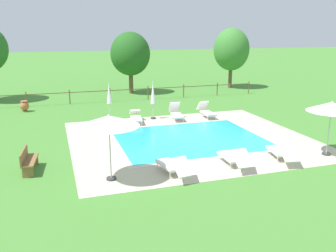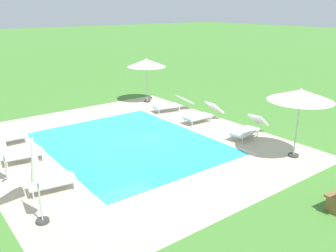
{
  "view_description": "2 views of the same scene",
  "coord_description": "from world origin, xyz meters",
  "px_view_note": "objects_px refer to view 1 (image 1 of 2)",
  "views": [
    {
      "loc": [
        -6.32,
        -16.04,
        5.23
      ],
      "look_at": [
        -0.97,
        0.5,
        0.6
      ],
      "focal_mm": 38.67,
      "sensor_mm": 36.0,
      "label": 1
    },
    {
      "loc": [
        -11.01,
        6.55,
        4.96
      ],
      "look_at": [
        -1.87,
        -0.43,
        1.11
      ],
      "focal_mm": 38.32,
      "sensor_mm": 36.0,
      "label": 2
    }
  ],
  "objects_px": {
    "sun_lounger_north_mid": "(173,166)",
    "tree_west_mid": "(130,54)",
    "patio_umbrella_closed_row_west": "(109,96)",
    "patio_umbrella_open_by_bench": "(109,121)",
    "sun_lounger_north_end": "(281,152)",
    "sun_lounger_south_mid": "(233,157)",
    "patio_umbrella_closed_row_centre": "(153,95)",
    "sun_lounger_north_near_steps": "(136,117)",
    "tree_far_west": "(231,50)",
    "sun_lounger_south_near_corner": "(206,111)",
    "sun_lounger_north_far": "(176,113)",
    "patio_umbrella_open_foreground": "(332,107)",
    "wooden_bench_lawn_side": "(28,160)",
    "terracotta_urn_near_fence": "(24,106)"
  },
  "relations": [
    {
      "from": "sun_lounger_north_mid",
      "to": "tree_far_west",
      "type": "relative_size",
      "value": 0.38
    },
    {
      "from": "sun_lounger_south_mid",
      "to": "patio_umbrella_closed_row_centre",
      "type": "distance_m",
      "value": 8.71
    },
    {
      "from": "patio_umbrella_closed_row_west",
      "to": "patio_umbrella_open_by_bench",
      "type": "bearing_deg",
      "value": -98.86
    },
    {
      "from": "sun_lounger_north_near_steps",
      "to": "sun_lounger_south_mid",
      "type": "relative_size",
      "value": 1.07
    },
    {
      "from": "sun_lounger_south_mid",
      "to": "tree_west_mid",
      "type": "distance_m",
      "value": 18.26
    },
    {
      "from": "tree_far_west",
      "to": "tree_west_mid",
      "type": "relative_size",
      "value": 1.06
    },
    {
      "from": "patio_umbrella_closed_row_centre",
      "to": "tree_west_mid",
      "type": "distance_m",
      "value": 9.63
    },
    {
      "from": "patio_umbrella_open_by_bench",
      "to": "wooden_bench_lawn_side",
      "type": "bearing_deg",
      "value": 148.55
    },
    {
      "from": "patio_umbrella_open_foreground",
      "to": "patio_umbrella_open_by_bench",
      "type": "distance_m",
      "value": 9.29
    },
    {
      "from": "sun_lounger_south_mid",
      "to": "patio_umbrella_closed_row_west",
      "type": "distance_m",
      "value": 9.25
    },
    {
      "from": "patio_umbrella_closed_row_centre",
      "to": "tree_far_west",
      "type": "height_order",
      "value": "tree_far_west"
    },
    {
      "from": "sun_lounger_north_end",
      "to": "sun_lounger_south_mid",
      "type": "distance_m",
      "value": 2.21
    },
    {
      "from": "sun_lounger_north_far",
      "to": "sun_lounger_south_mid",
      "type": "height_order",
      "value": "sun_lounger_north_far"
    },
    {
      "from": "patio_umbrella_closed_row_centre",
      "to": "tree_west_mid",
      "type": "height_order",
      "value": "tree_west_mid"
    },
    {
      "from": "patio_umbrella_closed_row_centre",
      "to": "terracotta_urn_near_fence",
      "type": "distance_m",
      "value": 8.85
    },
    {
      "from": "sun_lounger_north_near_steps",
      "to": "tree_west_mid",
      "type": "bearing_deg",
      "value": 79.19
    },
    {
      "from": "sun_lounger_north_far",
      "to": "patio_umbrella_open_foreground",
      "type": "distance_m",
      "value": 9.17
    },
    {
      "from": "sun_lounger_north_end",
      "to": "sun_lounger_south_near_corner",
      "type": "relative_size",
      "value": 1.1
    },
    {
      "from": "patio_umbrella_open_by_bench",
      "to": "tree_west_mid",
      "type": "bearing_deg",
      "value": 75.46
    },
    {
      "from": "patio_umbrella_open_foreground",
      "to": "patio_umbrella_closed_row_west",
      "type": "xyz_separation_m",
      "value": [
        -8.0,
        8.49,
        -0.55
      ]
    },
    {
      "from": "sun_lounger_north_far",
      "to": "patio_umbrella_closed_row_west",
      "type": "xyz_separation_m",
      "value": [
        -3.92,
        0.46,
        1.16
      ]
    },
    {
      "from": "patio_umbrella_open_foreground",
      "to": "patio_umbrella_open_by_bench",
      "type": "height_order",
      "value": "patio_umbrella_open_by_bench"
    },
    {
      "from": "sun_lounger_north_mid",
      "to": "patio_umbrella_closed_row_centre",
      "type": "bearing_deg",
      "value": 79.14
    },
    {
      "from": "sun_lounger_south_near_corner",
      "to": "sun_lounger_north_mid",
      "type": "bearing_deg",
      "value": -121.26
    },
    {
      "from": "sun_lounger_north_mid",
      "to": "sun_lounger_north_end",
      "type": "height_order",
      "value": "sun_lounger_north_mid"
    },
    {
      "from": "sun_lounger_south_near_corner",
      "to": "sun_lounger_north_near_steps",
      "type": "bearing_deg",
      "value": 179.78
    },
    {
      "from": "wooden_bench_lawn_side",
      "to": "terracotta_urn_near_fence",
      "type": "distance_m",
      "value": 11.23
    },
    {
      "from": "tree_west_mid",
      "to": "patio_umbrella_closed_row_centre",
      "type": "bearing_deg",
      "value": -94.28
    },
    {
      "from": "sun_lounger_south_near_corner",
      "to": "sun_lounger_south_mid",
      "type": "height_order",
      "value": "sun_lounger_south_near_corner"
    },
    {
      "from": "sun_lounger_north_near_steps",
      "to": "patio_umbrella_open_foreground",
      "type": "xyz_separation_m",
      "value": [
        6.57,
        -8.03,
        1.76
      ]
    },
    {
      "from": "sun_lounger_north_end",
      "to": "patio_umbrella_open_foreground",
      "type": "height_order",
      "value": "patio_umbrella_open_foreground"
    },
    {
      "from": "sun_lounger_south_near_corner",
      "to": "sun_lounger_north_far",
      "type": "bearing_deg",
      "value": 179.33
    },
    {
      "from": "patio_umbrella_open_foreground",
      "to": "tree_west_mid",
      "type": "relative_size",
      "value": 0.46
    },
    {
      "from": "patio_umbrella_closed_row_centre",
      "to": "terracotta_urn_near_fence",
      "type": "xyz_separation_m",
      "value": [
        -7.53,
        4.52,
        -1.07
      ]
    },
    {
      "from": "sun_lounger_north_near_steps",
      "to": "tree_far_west",
      "type": "xyz_separation_m",
      "value": [
        11.31,
        10.13,
        3.15
      ]
    },
    {
      "from": "sun_lounger_south_mid",
      "to": "tree_far_west",
      "type": "xyz_separation_m",
      "value": [
        9.22,
        18.14,
        3.13
      ]
    },
    {
      "from": "patio_umbrella_open_by_bench",
      "to": "patio_umbrella_closed_row_centre",
      "type": "distance_m",
      "value": 9.33
    },
    {
      "from": "sun_lounger_south_near_corner",
      "to": "patio_umbrella_open_foreground",
      "type": "bearing_deg",
      "value": -75.21
    },
    {
      "from": "sun_lounger_north_end",
      "to": "patio_umbrella_open_by_bench",
      "type": "bearing_deg",
      "value": 178.85
    },
    {
      "from": "sun_lounger_north_end",
      "to": "tree_west_mid",
      "type": "height_order",
      "value": "tree_west_mid"
    },
    {
      "from": "sun_lounger_north_end",
      "to": "patio_umbrella_open_foreground",
      "type": "bearing_deg",
      "value": -0.95
    },
    {
      "from": "sun_lounger_south_mid",
      "to": "patio_umbrella_closed_row_west",
      "type": "xyz_separation_m",
      "value": [
        -3.52,
        8.47,
        1.18
      ]
    },
    {
      "from": "wooden_bench_lawn_side",
      "to": "tree_far_west",
      "type": "relative_size",
      "value": 0.28
    },
    {
      "from": "patio_umbrella_open_foreground",
      "to": "patio_umbrella_closed_row_west",
      "type": "height_order",
      "value": "patio_umbrella_open_foreground"
    },
    {
      "from": "sun_lounger_north_end",
      "to": "tree_west_mid",
      "type": "xyz_separation_m",
      "value": [
        -2.39,
        18.0,
        2.94
      ]
    },
    {
      "from": "sun_lounger_north_near_steps",
      "to": "patio_umbrella_closed_row_centre",
      "type": "distance_m",
      "value": 1.74
    },
    {
      "from": "patio_umbrella_closed_row_centre",
      "to": "sun_lounger_north_mid",
      "type": "bearing_deg",
      "value": -100.86
    },
    {
      "from": "sun_lounger_north_mid",
      "to": "tree_west_mid",
      "type": "distance_m",
      "value": 18.52
    },
    {
      "from": "sun_lounger_north_near_steps",
      "to": "patio_umbrella_closed_row_centre",
      "type": "height_order",
      "value": "patio_umbrella_closed_row_centre"
    },
    {
      "from": "sun_lounger_north_mid",
      "to": "patio_umbrella_open_by_bench",
      "type": "distance_m",
      "value": 2.9
    }
  ]
}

